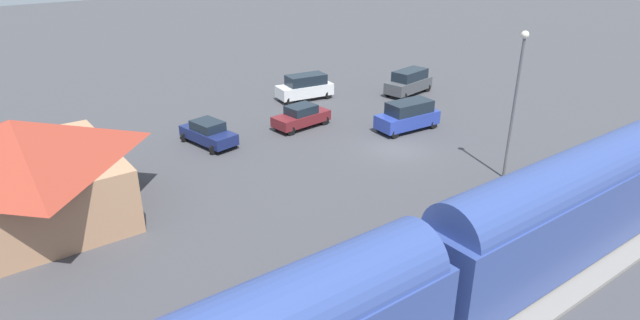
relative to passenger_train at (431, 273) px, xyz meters
The scene contains 13 objects.
ground_plane 18.58m from the passenger_train, 40.33° to the right, with size 200.00×200.00×0.00m, color #424247.
railway_track 12.20m from the passenger_train, 90.01° to the right, with size 4.80×70.00×0.30m.
platform 12.83m from the passenger_train, 71.40° to the right, with size 3.20×46.00×0.30m.
passenger_train is the anchor object (origin of this frame).
station_building 20.65m from the passenger_train, 29.33° to the left, with size 9.90×9.46×5.56m.
pedestrian_on_platform 21.11m from the passenger_train, 78.30° to the right, with size 0.36×0.36×1.71m.
pedestrian_waiting_far 6.68m from the passenger_train, 49.26° to the right, with size 0.36×0.36×1.71m.
suv_blue 22.34m from the passenger_train, 43.19° to the right, with size 2.26×5.01×2.22m.
suv_white 30.46m from the passenger_train, 26.39° to the right, with size 2.59×5.11×2.22m.
sedan_maroon 23.40m from the passenger_train, 23.06° to the right, with size 2.29×4.66×1.74m.
sedan_navy 22.53m from the passenger_train, ahead, with size 4.76×2.87×1.74m.
suv_charcoal 31.95m from the passenger_train, 43.88° to the right, with size 2.79×5.17×2.22m.
light_pole_near_platform 15.84m from the passenger_train, 64.20° to the right, with size 0.44×0.44×8.85m.
Camera 1 is at (-24.07, 24.14, 13.92)m, focal length 29.65 mm.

